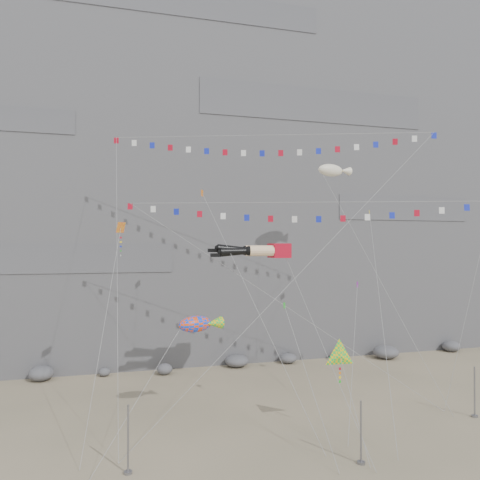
{
  "coord_description": "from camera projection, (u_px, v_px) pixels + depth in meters",
  "views": [
    {
      "loc": [
        -13.34,
        -32.8,
        13.37
      ],
      "look_at": [
        -1.83,
        9.0,
        13.86
      ],
      "focal_mm": 35.0,
      "sensor_mm": 36.0,
      "label": 1
    }
  ],
  "objects": [
    {
      "name": "flag_banner_upper",
      "position": [
        271.0,
        135.0,
        42.69
      ],
      "size": [
        27.41,
        15.65,
        29.14
      ],
      "color": "#B60B1F",
      "rests_on": "ground"
    },
    {
      "name": "anchor_pole_center",
      "position": [
        361.0,
        432.0,
        28.58
      ],
      "size": [
        0.12,
        0.12,
        3.85
      ],
      "primitive_type": "cylinder",
      "color": "slate",
      "rests_on": "ground"
    },
    {
      "name": "cliff",
      "position": [
        209.0,
        163.0,
        66.15
      ],
      "size": [
        80.0,
        28.0,
        50.0
      ],
      "primitive_type": "cube",
      "color": "slate",
      "rests_on": "ground"
    },
    {
      "name": "talus_boulders",
      "position": [
        237.0,
        361.0,
        51.41
      ],
      "size": [
        60.0,
        3.0,
        1.2
      ],
      "primitive_type": null,
      "color": "slate",
      "rests_on": "ground"
    },
    {
      "name": "flag_banner_lower",
      "position": [
        307.0,
        202.0,
        40.36
      ],
      "size": [
        29.38,
        10.66,
        20.28
      ],
      "color": "#B60B1F",
      "rests_on": "ground"
    },
    {
      "name": "small_kite_a",
      "position": [
        204.0,
        196.0,
        41.34
      ],
      "size": [
        6.02,
        14.49,
        23.27
      ],
      "color": "orange",
      "rests_on": "ground"
    },
    {
      "name": "small_kite_d",
      "position": [
        370.0,
        216.0,
        45.29
      ],
      "size": [
        7.83,
        15.89,
        23.55
      ],
      "color": "yellow",
      "rests_on": "ground"
    },
    {
      "name": "ground",
      "position": [
        295.0,
        424.0,
        35.01
      ],
      "size": [
        120.0,
        120.0,
        0.0
      ],
      "primitive_type": "plane",
      "color": "tan",
      "rests_on": "ground"
    },
    {
      "name": "small_kite_b",
      "position": [
        357.0,
        286.0,
        42.81
      ],
      "size": [
        7.42,
        11.31,
        15.88
      ],
      "color": "purple",
      "rests_on": "ground"
    },
    {
      "name": "anchor_pole_right",
      "position": [
        475.0,
        392.0,
        36.35
      ],
      "size": [
        0.12,
        0.12,
        3.93
      ],
      "primitive_type": "cylinder",
      "color": "slate",
      "rests_on": "ground"
    },
    {
      "name": "legs_kite",
      "position": [
        258.0,
        251.0,
        39.47
      ],
      "size": [
        7.33,
        14.47,
        18.52
      ],
      "rotation": [
        0.0,
        0.0,
        -0.02
      ],
      "color": "#B60B1F",
      "rests_on": "ground"
    },
    {
      "name": "anchor_pole_left",
      "position": [
        128.0,
        439.0,
        27.34
      ],
      "size": [
        0.12,
        0.12,
        4.02
      ],
      "primitive_type": "cylinder",
      "color": "slate",
      "rests_on": "ground"
    },
    {
      "name": "harlequin_kite",
      "position": [
        121.0,
        228.0,
        35.95
      ],
      "size": [
        3.45,
        8.82,
        16.84
      ],
      "color": "red",
      "rests_on": "ground"
    },
    {
      "name": "delta_kite",
      "position": [
        340.0,
        356.0,
        32.93
      ],
      "size": [
        2.43,
        5.35,
        7.69
      ],
      "color": "yellow",
      "rests_on": "ground"
    },
    {
      "name": "blimp_windsock",
      "position": [
        331.0,
        171.0,
        47.3
      ],
      "size": [
        6.47,
        13.7,
        24.72
      ],
      "color": "white",
      "rests_on": "ground"
    },
    {
      "name": "small_kite_c",
      "position": [
        285.0,
        308.0,
        36.27
      ],
      "size": [
        0.99,
        10.07,
        12.82
      ],
      "color": "green",
      "rests_on": "ground"
    },
    {
      "name": "fish_windsock",
      "position": [
        195.0,
        324.0,
        34.93
      ],
      "size": [
        9.32,
        7.95,
        12.39
      ],
      "color": "#F6420C",
      "rests_on": "ground"
    }
  ]
}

